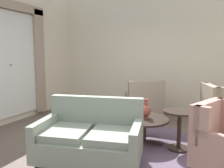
# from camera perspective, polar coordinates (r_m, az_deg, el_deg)

# --- Properties ---
(ground) EXTENTS (8.47, 8.47, 0.00)m
(ground) POSITION_cam_1_polar(r_m,az_deg,el_deg) (4.02, 2.42, -16.21)
(ground) COLOR brown
(wall_back) EXTENTS (6.21, 0.08, 3.36)m
(wall_back) POSITION_cam_1_polar(r_m,az_deg,el_deg) (6.46, 12.12, 7.88)
(wall_back) COLOR beige
(wall_back) RESTS_ON ground
(wall_left) EXTENTS (0.08, 4.05, 3.36)m
(wall_left) POSITION_cam_1_polar(r_m,az_deg,el_deg) (6.13, -21.67, 7.55)
(wall_left) COLOR beige
(wall_left) RESTS_ON ground
(baseboard_back) EXTENTS (6.05, 0.03, 0.12)m
(baseboard_back) POSITION_cam_1_polar(r_m,az_deg,el_deg) (6.59, 11.63, -6.33)
(baseboard_back) COLOR black
(baseboard_back) RESTS_ON ground
(area_rug) EXTENTS (2.63, 2.63, 0.01)m
(area_rug) POSITION_cam_1_polar(r_m,az_deg,el_deg) (4.27, 3.96, -14.64)
(area_rug) COLOR #5B4C60
(area_rug) RESTS_ON ground
(window_with_curtains) EXTENTS (0.12, 2.14, 2.72)m
(window_with_curtains) POSITION_cam_1_polar(r_m,az_deg,el_deg) (5.76, -23.99, 6.04)
(window_with_curtains) COLOR silver
(coffee_table) EXTENTS (0.91, 0.91, 0.46)m
(coffee_table) POSITION_cam_1_polar(r_m,az_deg,el_deg) (4.23, 7.88, -9.50)
(coffee_table) COLOR black
(coffee_table) RESTS_ON ground
(porcelain_vase) EXTENTS (0.18, 0.18, 0.35)m
(porcelain_vase) POSITION_cam_1_polar(r_m,az_deg,el_deg) (4.19, 8.46, -6.49)
(porcelain_vase) COLOR brown
(porcelain_vase) RESTS_ON coffee_table
(settee) EXTENTS (1.61, 1.16, 0.96)m
(settee) POSITION_cam_1_polar(r_m,az_deg,el_deg) (3.43, -5.36, -13.23)
(settee) COLOR gray
(settee) RESTS_ON ground
(armchair_foreground_right) EXTENTS (1.13, 1.15, 1.01)m
(armchair_foreground_right) POSITION_cam_1_polar(r_m,az_deg,el_deg) (5.59, 7.97, -4.83)
(armchair_foreground_right) COLOR gray
(armchair_foreground_right) RESTS_ON ground
(armchair_near_window) EXTENTS (1.02, 0.96, 1.06)m
(armchair_near_window) POSITION_cam_1_polar(r_m,az_deg,el_deg) (4.75, 25.82, -7.54)
(armchair_near_window) COLOR gray
(armchair_near_window) RESTS_ON ground
(side_table) EXTENTS (0.55, 0.55, 0.68)m
(side_table) POSITION_cam_1_polar(r_m,az_deg,el_deg) (4.06, 16.45, -10.07)
(side_table) COLOR black
(side_table) RESTS_ON ground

